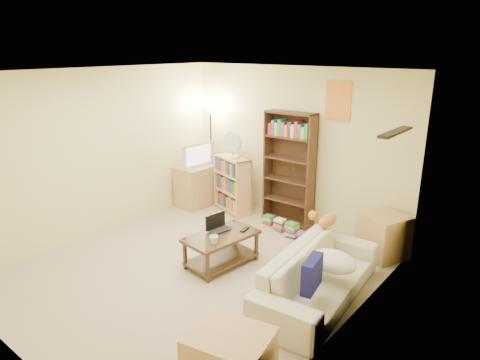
% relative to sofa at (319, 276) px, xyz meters
% --- Properties ---
extents(room, '(4.50, 4.54, 2.52)m').
position_rel_sofa_xyz_m(room, '(-1.55, -0.36, 1.33)').
color(room, tan).
rests_on(room, ground).
extents(sofa, '(2.15, 1.19, 0.58)m').
position_rel_sofa_xyz_m(sofa, '(0.00, 0.00, 0.00)').
color(sofa, beige).
rests_on(sofa, ground).
extents(navy_pillow, '(0.19, 0.40, 0.34)m').
position_rel_sofa_xyz_m(navy_pillow, '(0.14, -0.42, 0.26)').
color(navy_pillow, '#131250').
rests_on(navy_pillow, sofa).
extents(cream_blanket, '(0.53, 0.38, 0.23)m').
position_rel_sofa_xyz_m(cream_blanket, '(0.14, 0.06, 0.21)').
color(cream_blanket, silver).
rests_on(cream_blanket, sofa).
extents(tabby_cat, '(0.46, 0.20, 0.16)m').
position_rel_sofa_xyz_m(tabby_cat, '(-0.34, 0.73, 0.37)').
color(tabby_cat, '#C57529').
rests_on(tabby_cat, sofa).
extents(coffee_table, '(0.66, 1.03, 0.43)m').
position_rel_sofa_xyz_m(coffee_table, '(-1.39, -0.09, -0.01)').
color(coffee_table, '#3B2617').
rests_on(coffee_table, ground).
extents(laptop, '(0.40, 0.31, 0.03)m').
position_rel_sofa_xyz_m(laptop, '(-1.42, -0.03, 0.15)').
color(laptop, black).
rests_on(laptop, coffee_table).
extents(laptop_screen, '(0.05, 0.32, 0.22)m').
position_rel_sofa_xyz_m(laptop_screen, '(-1.56, -0.01, 0.27)').
color(laptop_screen, white).
rests_on(laptop_screen, laptop).
extents(mug, '(0.16, 0.16, 0.10)m').
position_rel_sofa_xyz_m(mug, '(-1.29, -0.34, 0.19)').
color(mug, white).
rests_on(mug, coffee_table).
extents(tv_remote, '(0.08, 0.18, 0.02)m').
position_rel_sofa_xyz_m(tv_remote, '(-1.25, 0.22, 0.15)').
color(tv_remote, black).
rests_on(tv_remote, coffee_table).
extents(tv_stand, '(0.52, 0.70, 0.73)m').
position_rel_sofa_xyz_m(tv_stand, '(-3.25, 1.32, 0.07)').
color(tv_stand, tan).
rests_on(tv_stand, ground).
extents(television, '(0.76, 0.17, 0.43)m').
position_rel_sofa_xyz_m(television, '(-3.25, 1.32, 0.65)').
color(television, black).
rests_on(television, tv_stand).
extents(tall_bookshelf, '(0.83, 0.30, 1.82)m').
position_rel_sofa_xyz_m(tall_bookshelf, '(-1.50, 1.67, 0.67)').
color(tall_bookshelf, '#412719').
rests_on(tall_bookshelf, ground).
extents(short_bookshelf, '(0.82, 0.52, 0.98)m').
position_rel_sofa_xyz_m(short_bookshelf, '(-2.55, 1.51, 0.20)').
color(short_bookshelf, '#DEB46C').
rests_on(short_bookshelf, ground).
extents(desk_fan, '(0.35, 0.20, 0.45)m').
position_rel_sofa_xyz_m(desk_fan, '(-2.49, 1.46, 0.92)').
color(desk_fan, white).
rests_on(desk_fan, short_bookshelf).
extents(floor_lamp, '(0.30, 0.30, 1.76)m').
position_rel_sofa_xyz_m(floor_lamp, '(-3.18, 1.66, 1.11)').
color(floor_lamp, black).
rests_on(floor_lamp, ground).
extents(side_table, '(0.70, 0.70, 0.61)m').
position_rel_sofa_xyz_m(side_table, '(0.17, 1.50, 0.01)').
color(side_table, tan).
rests_on(side_table, ground).
extents(book_stacks, '(1.02, 0.42, 0.23)m').
position_rel_sofa_xyz_m(book_stacks, '(-1.25, 1.26, -0.19)').
color(book_stacks, red).
rests_on(book_stacks, ground).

